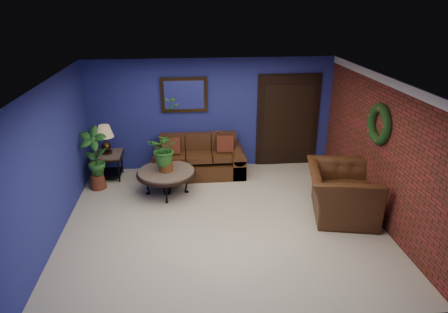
{
  "coord_description": "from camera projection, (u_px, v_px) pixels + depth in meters",
  "views": [
    {
      "loc": [
        -0.6,
        -6.14,
        3.73
      ],
      "look_at": [
        0.08,
        0.55,
        1.01
      ],
      "focal_mm": 32.0,
      "sensor_mm": 36.0,
      "label": 1
    }
  ],
  "objects": [
    {
      "name": "floor_plant",
      "position": [
        339.0,
        177.0,
        7.81
      ],
      "size": [
        0.41,
        0.34,
        0.83
      ],
      "color": "brown",
      "rests_on": "ground"
    },
    {
      "name": "side_chair",
      "position": [
        219.0,
        150.0,
        8.89
      ],
      "size": [
        0.47,
        0.47,
        0.95
      ],
      "rotation": [
        0.0,
        0.0,
        0.18
      ],
      "color": "#552B18",
      "rests_on": "ground"
    },
    {
      "name": "tall_plant",
      "position": [
        95.0,
        157.0,
        8.07
      ],
      "size": [
        0.61,
        0.46,
        1.31
      ],
      "color": "maroon",
      "rests_on": "ground"
    },
    {
      "name": "coffee_table",
      "position": [
        166.0,
        173.0,
        7.93
      ],
      "size": [
        1.18,
        1.18,
        0.51
      ],
      "rotation": [
        0.0,
        0.0,
        -0.28
      ],
      "color": "#4D4943",
      "rests_on": "ground"
    },
    {
      "name": "closet_door",
      "position": [
        288.0,
        121.0,
        9.17
      ],
      "size": [
        1.44,
        0.06,
        2.18
      ],
      "primitive_type": "cube",
      "color": "black",
      "rests_on": "wall_back"
    },
    {
      "name": "wreath",
      "position": [
        379.0,
        124.0,
        6.78
      ],
      "size": [
        0.16,
        0.72,
        0.72
      ],
      "primitive_type": "torus",
      "rotation": [
        0.0,
        1.57,
        0.0
      ],
      "color": "black",
      "rests_on": "wall_right_brick"
    },
    {
      "name": "table_lamp",
      "position": [
        105.0,
        136.0,
        8.43
      ],
      "size": [
        0.37,
        0.37,
        0.61
      ],
      "color": "#3D2911",
      "rests_on": "end_table"
    },
    {
      "name": "armchair",
      "position": [
        341.0,
        192.0,
        7.17
      ],
      "size": [
        1.47,
        1.6,
        0.89
      ],
      "primitive_type": "imported",
      "rotation": [
        0.0,
        0.0,
        1.35
      ],
      "color": "#482814",
      "rests_on": "ground"
    },
    {
      "name": "wall_mirror",
      "position": [
        184.0,
        95.0,
        8.69
      ],
      "size": [
        1.02,
        0.06,
        0.77
      ],
      "primitive_type": "cube",
      "color": "#3D2911",
      "rests_on": "wall_back"
    },
    {
      "name": "sofa",
      "position": [
        199.0,
        161.0,
        8.89
      ],
      "size": [
        2.01,
        0.87,
        0.9
      ],
      "color": "#482814",
      "rests_on": "ground"
    },
    {
      "name": "crown_molding",
      "position": [
        389.0,
        82.0,
        6.46
      ],
      "size": [
        0.03,
        5.0,
        0.14
      ],
      "primitive_type": "cube",
      "color": "white",
      "rests_on": "wall_right_brick"
    },
    {
      "name": "wall_right_brick",
      "position": [
        380.0,
        150.0,
        6.91
      ],
      "size": [
        0.04,
        5.0,
        2.5
      ],
      "primitive_type": "cube",
      "color": "maroon",
      "rests_on": "ground"
    },
    {
      "name": "ceiling",
      "position": [
        222.0,
        81.0,
        6.18
      ],
      "size": [
        5.5,
        5.0,
        0.02
      ],
      "primitive_type": "cube",
      "color": "silver",
      "rests_on": "wall_back"
    },
    {
      "name": "wall_back",
      "position": [
        212.0,
        114.0,
        8.96
      ],
      "size": [
        5.5,
        0.04,
        2.5
      ],
      "primitive_type": "cube",
      "color": "navy",
      "rests_on": "ground"
    },
    {
      "name": "end_table",
      "position": [
        108.0,
        159.0,
        8.63
      ],
      "size": [
        0.63,
        0.63,
        0.58
      ],
      "color": "#4D4943",
      "rests_on": "ground"
    },
    {
      "name": "floor",
      "position": [
        223.0,
        221.0,
        7.12
      ],
      "size": [
        5.5,
        5.5,
        0.0
      ],
      "primitive_type": "plane",
      "color": "#BDB49D",
      "rests_on": "ground"
    },
    {
      "name": "wall_left",
      "position": [
        52.0,
        162.0,
        6.39
      ],
      "size": [
        0.04,
        5.0,
        2.5
      ],
      "primitive_type": "cube",
      "color": "navy",
      "rests_on": "ground"
    },
    {
      "name": "coffee_plant",
      "position": [
        165.0,
        150.0,
        7.74
      ],
      "size": [
        0.72,
        0.67,
        0.8
      ],
      "color": "brown",
      "rests_on": "coffee_table"
    }
  ]
}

